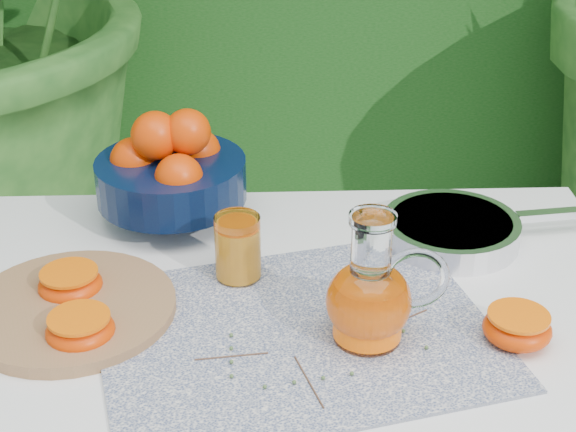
{
  "coord_description": "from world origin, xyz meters",
  "views": [
    {
      "loc": [
        -0.18,
        -1.03,
        1.43
      ],
      "look_at": [
        -0.14,
        -0.01,
        0.88
      ],
      "focal_mm": 55.0,
      "sensor_mm": 36.0,
      "label": 1
    }
  ],
  "objects_px": {
    "fruit_bowl": "(170,170)",
    "juice_pitcher": "(371,297)",
    "cutting_board": "(71,309)",
    "saute_pan": "(453,229)",
    "white_table": "(289,354)"
  },
  "relations": [
    {
      "from": "fruit_bowl",
      "to": "juice_pitcher",
      "type": "distance_m",
      "value": 0.44
    },
    {
      "from": "cutting_board",
      "to": "saute_pan",
      "type": "height_order",
      "value": "saute_pan"
    },
    {
      "from": "cutting_board",
      "to": "saute_pan",
      "type": "xyz_separation_m",
      "value": [
        0.55,
        0.18,
        0.01
      ]
    },
    {
      "from": "cutting_board",
      "to": "fruit_bowl",
      "type": "height_order",
      "value": "fruit_bowl"
    },
    {
      "from": "fruit_bowl",
      "to": "juice_pitcher",
      "type": "bearing_deg",
      "value": -51.08
    },
    {
      "from": "white_table",
      "to": "fruit_bowl",
      "type": "distance_m",
      "value": 0.36
    },
    {
      "from": "juice_pitcher",
      "to": "saute_pan",
      "type": "bearing_deg",
      "value": 57.59
    },
    {
      "from": "fruit_bowl",
      "to": "white_table",
      "type": "bearing_deg",
      "value": -55.96
    },
    {
      "from": "saute_pan",
      "to": "white_table",
      "type": "bearing_deg",
      "value": -146.78
    },
    {
      "from": "juice_pitcher",
      "to": "saute_pan",
      "type": "height_order",
      "value": "juice_pitcher"
    },
    {
      "from": "cutting_board",
      "to": "saute_pan",
      "type": "relative_size",
      "value": 0.74
    },
    {
      "from": "cutting_board",
      "to": "white_table",
      "type": "bearing_deg",
      "value": 1.69
    },
    {
      "from": "cutting_board",
      "to": "saute_pan",
      "type": "bearing_deg",
      "value": 17.93
    },
    {
      "from": "white_table",
      "to": "saute_pan",
      "type": "height_order",
      "value": "saute_pan"
    },
    {
      "from": "white_table",
      "to": "fruit_bowl",
      "type": "relative_size",
      "value": 3.34
    }
  ]
}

